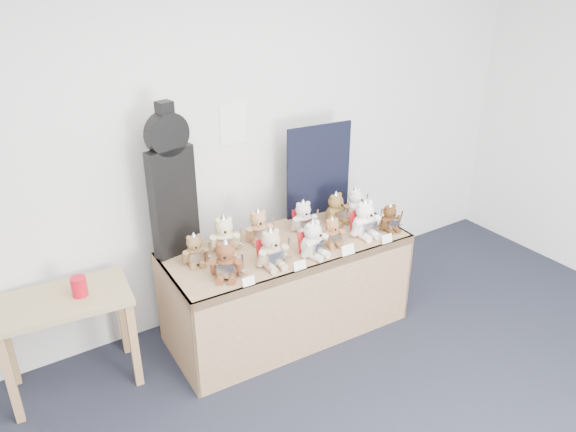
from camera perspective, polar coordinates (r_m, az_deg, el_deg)
room_shell at (r=4.04m, az=-5.56°, el=9.28°), size 6.00×6.00×6.00m
display_table at (r=3.97m, az=0.39°, el=-5.26°), size 1.75×0.79×0.72m
side_table at (r=3.79m, az=-21.74°, el=-9.28°), size 0.85×0.53×0.67m
guitar_case at (r=3.70m, az=-11.74°, el=3.32°), size 0.33×0.15×1.04m
navy_board at (r=4.27m, az=3.13°, el=4.65°), size 0.53×0.08×0.71m
red_cup at (r=3.68m, az=-20.46°, el=-6.72°), size 0.09×0.09×0.13m
teddy_front_far_left at (r=3.53m, az=-6.30°, el=-4.58°), size 0.23×0.23×0.29m
teddy_front_left at (r=3.63m, az=-1.72°, el=-3.42°), size 0.24×0.20×0.30m
teddy_front_centre at (r=3.75m, az=2.56°, el=-2.48°), size 0.24×0.22×0.29m
teddy_front_right at (r=3.91m, az=4.49°, el=-1.71°), size 0.19×0.17×0.23m
teddy_front_far_right at (r=4.04m, az=7.80°, el=-0.40°), size 0.25×0.21×0.31m
teddy_front_end at (r=4.16m, az=10.30°, el=-0.26°), size 0.19×0.16×0.23m
teddy_back_left at (r=3.83m, az=-6.48°, el=-2.02°), size 0.23×0.22×0.29m
teddy_back_centre_left at (r=3.94m, az=-3.01°, el=-1.16°), size 0.22×0.20×0.27m
teddy_back_centre_right at (r=4.08m, az=1.57°, el=-0.18°), size 0.21×0.20×0.26m
teddy_back_right at (r=4.21m, az=4.91°, el=0.66°), size 0.22×0.19×0.27m
teddy_back_end at (r=4.32m, az=6.87°, el=1.20°), size 0.22×0.19×0.26m
teddy_back_far_left at (r=3.71m, az=-9.43°, el=-3.49°), size 0.20×0.18×0.24m
entry_card_a at (r=3.47m, az=-4.02°, el=-6.64°), size 0.08×0.02×0.06m
entry_card_b at (r=3.62m, az=1.22°, el=-5.02°), size 0.09×0.02×0.06m
entry_card_c at (r=3.81m, az=6.12°, el=-3.45°), size 0.10×0.03×0.07m
entry_card_d at (r=4.00m, az=10.02°, el=-2.28°), size 0.09×0.02×0.06m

